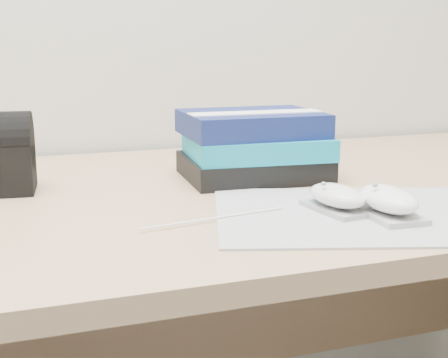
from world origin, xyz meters
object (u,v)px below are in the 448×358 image
object	(u,v)px
desk	(249,298)
mouse_front	(388,201)
mouse_rear	(337,198)
book_stack	(254,145)

from	to	relation	value
desk	mouse_front	xyz separation A→B (m)	(0.08, -0.32, 0.26)
desk	mouse_rear	bearing A→B (deg)	-84.56
mouse_rear	mouse_front	size ratio (longest dim) A/B	0.93
mouse_front	book_stack	size ratio (longest dim) A/B	0.47
desk	book_stack	distance (m)	0.29
mouse_front	desk	bearing A→B (deg)	103.81
desk	mouse_front	distance (m)	0.42
mouse_rear	book_stack	bearing A→B (deg)	95.04
desk	book_stack	world-z (taller)	book_stack
mouse_rear	book_stack	xyz separation A→B (m)	(-0.02, 0.26, 0.04)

